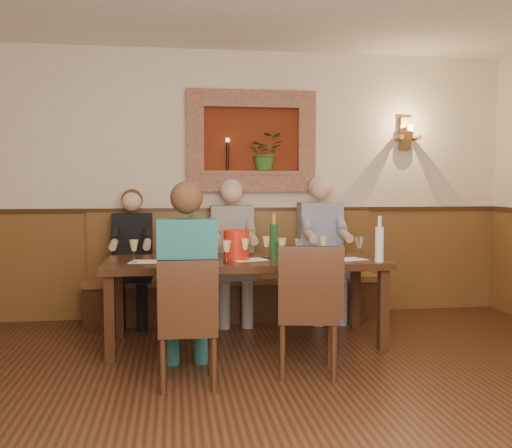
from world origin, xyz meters
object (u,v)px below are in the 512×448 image
(person_chair_front, at_px, (187,296))
(wine_bottle_green_a, at_px, (274,240))
(chair_near_left, at_px, (188,349))
(water_bottle, at_px, (379,243))
(chair_near_right, at_px, (307,336))
(wine_bottle_green_b, at_px, (191,238))
(dining_table, at_px, (245,267))
(person_bench_mid, at_px, (233,263))
(person_bench_left, at_px, (132,269))
(bench, at_px, (234,287))
(person_bench_right, at_px, (322,259))
(spittoon_bucket, at_px, (236,245))

(person_chair_front, distance_m, wine_bottle_green_a, 1.14)
(chair_near_left, xyz_separation_m, water_bottle, (1.61, 0.64, 0.65))
(chair_near_left, height_order, wine_bottle_green_a, wine_bottle_green_a)
(chair_near_right, distance_m, wine_bottle_green_b, 1.45)
(chair_near_left, height_order, chair_near_right, chair_near_right)
(wine_bottle_green_b, bearing_deg, dining_table, -19.41)
(wine_bottle_green_a, height_order, wine_bottle_green_b, wine_bottle_green_b)
(person_bench_mid, distance_m, person_chair_front, 1.69)
(person_bench_left, relative_size, wine_bottle_green_b, 3.21)
(person_bench_left, bearing_deg, bench, 5.73)
(bench, height_order, chair_near_right, bench)
(chair_near_right, distance_m, person_bench_left, 2.20)
(wine_bottle_green_a, bearing_deg, water_bottle, -22.41)
(chair_near_left, xyz_separation_m, chair_near_right, (0.88, 0.13, 0.02))
(chair_near_right, distance_m, person_bench_mid, 1.76)
(bench, relative_size, person_bench_left, 2.22)
(dining_table, xyz_separation_m, wine_bottle_green_a, (0.25, -0.01, 0.24))
(person_bench_right, xyz_separation_m, wine_bottle_green_b, (-1.37, -0.67, 0.30))
(person_bench_left, bearing_deg, chair_near_right, -50.84)
(person_chair_front, relative_size, wine_bottle_green_a, 3.62)
(person_bench_right, relative_size, wine_bottle_green_a, 3.81)
(person_bench_mid, relative_size, wine_bottle_green_a, 3.71)
(dining_table, relative_size, bench, 0.80)
(bench, distance_m, wine_bottle_green_b, 1.09)
(dining_table, xyz_separation_m, chair_near_left, (-0.52, -0.99, -0.41))
(person_bench_right, height_order, wine_bottle_green_b, person_bench_right)
(water_bottle, bearing_deg, wine_bottle_green_b, 161.63)
(person_bench_right, bearing_deg, dining_table, -137.37)
(dining_table, height_order, water_bottle, water_bottle)
(person_bench_right, bearing_deg, chair_near_left, -128.18)
(wine_bottle_green_a, distance_m, water_bottle, 0.90)
(water_bottle, bearing_deg, chair_near_right, -145.65)
(dining_table, xyz_separation_m, water_bottle, (1.08, -0.35, 0.23))
(dining_table, bearing_deg, wine_bottle_green_b, 160.59)
(spittoon_bucket, height_order, water_bottle, water_bottle)
(chair_near_left, relative_size, person_bench_right, 0.60)
(chair_near_left, xyz_separation_m, wine_bottle_green_a, (0.77, 0.98, 0.65))
(person_chair_front, distance_m, wine_bottle_green_b, 1.00)
(chair_near_left, bearing_deg, dining_table, 62.74)
(chair_near_left, bearing_deg, water_bottle, 22.30)
(spittoon_bucket, bearing_deg, person_bench_left, 138.35)
(chair_near_left, xyz_separation_m, person_bench_mid, (0.50, 1.82, 0.34))
(person_bench_mid, xyz_separation_m, wine_bottle_green_a, (0.28, -0.84, 0.31))
(person_bench_mid, relative_size, spittoon_bucket, 5.76)
(chair_near_left, xyz_separation_m, person_bench_right, (1.43, 1.82, 0.36))
(chair_near_right, bearing_deg, bench, 111.13)
(chair_near_right, xyz_separation_m, person_bench_right, (0.56, 1.69, 0.34))
(chair_near_left, relative_size, water_bottle, 2.34)
(chair_near_right, height_order, person_bench_left, person_bench_left)
(person_bench_left, xyz_separation_m, wine_bottle_green_a, (1.28, -0.85, 0.36))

